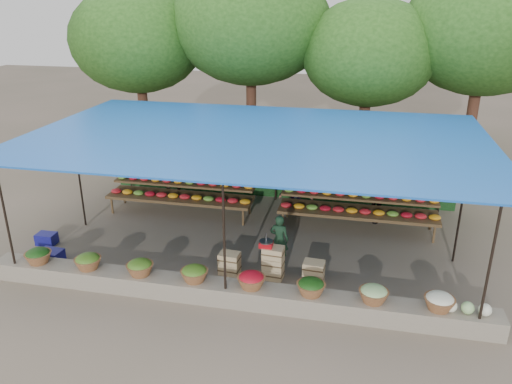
% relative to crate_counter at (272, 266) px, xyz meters
% --- Properties ---
extents(ground, '(60.00, 60.00, 0.00)m').
position_rel_crate_counter_xyz_m(ground, '(-0.72, 1.65, -0.31)').
color(ground, brown).
rests_on(ground, ground).
extents(stone_curb, '(10.60, 0.55, 0.40)m').
position_rel_crate_counter_xyz_m(stone_curb, '(-0.72, -1.10, -0.11)').
color(stone_curb, gray).
rests_on(stone_curb, ground).
extents(stall_canopy, '(10.80, 6.60, 2.82)m').
position_rel_crate_counter_xyz_m(stall_canopy, '(-0.72, 1.72, 2.37)').
color(stall_canopy, black).
rests_on(stall_canopy, ground).
extents(produce_baskets, '(8.98, 0.58, 0.34)m').
position_rel_crate_counter_xyz_m(produce_baskets, '(-0.82, -1.10, 0.25)').
color(produce_baskets, brown).
rests_on(produce_baskets, stone_curb).
extents(netting_backdrop, '(10.60, 0.06, 2.50)m').
position_rel_crate_counter_xyz_m(netting_backdrop, '(-0.72, 4.80, 0.94)').
color(netting_backdrop, '#1A481F').
rests_on(netting_backdrop, ground).
extents(tree_row, '(16.51, 5.50, 7.12)m').
position_rel_crate_counter_xyz_m(tree_row, '(-0.22, 7.74, 4.39)').
color(tree_row, '#3D2016').
rests_on(tree_row, ground).
extents(fruit_table_left, '(4.21, 0.95, 0.93)m').
position_rel_crate_counter_xyz_m(fruit_table_left, '(-3.21, 3.01, 0.30)').
color(fruit_table_left, '#503B20').
rests_on(fruit_table_left, ground).
extents(fruit_table_right, '(4.21, 0.95, 0.93)m').
position_rel_crate_counter_xyz_m(fruit_table_right, '(1.79, 3.01, 0.30)').
color(fruit_table_right, '#503B20').
rests_on(fruit_table_right, ground).
extents(crate_counter, '(2.37, 0.37, 0.77)m').
position_rel_crate_counter_xyz_m(crate_counter, '(0.00, 0.00, 0.00)').
color(crate_counter, tan).
rests_on(crate_counter, ground).
extents(weighing_scale, '(0.30, 0.30, 0.32)m').
position_rel_crate_counter_xyz_m(weighing_scale, '(-0.13, 0.00, 0.54)').
color(weighing_scale, red).
rests_on(weighing_scale, crate_counter).
extents(vendor_seated, '(0.47, 0.33, 1.23)m').
position_rel_crate_counter_xyz_m(vendor_seated, '(0.04, 0.70, 0.30)').
color(vendor_seated, '#173420').
rests_on(vendor_seated, ground).
extents(customer_left, '(1.00, 0.85, 1.80)m').
position_rel_crate_counter_xyz_m(customer_left, '(-3.78, 4.02, 0.59)').
color(customer_left, slate).
rests_on(customer_left, ground).
extents(customer_mid, '(1.00, 0.62, 1.49)m').
position_rel_crate_counter_xyz_m(customer_mid, '(0.03, 3.60, 0.44)').
color(customer_mid, slate).
rests_on(customer_mid, ground).
extents(customer_right, '(0.96, 0.91, 1.60)m').
position_rel_crate_counter_xyz_m(customer_right, '(2.26, 3.61, 0.49)').
color(customer_right, slate).
rests_on(customer_right, ground).
extents(blue_crate_front, '(0.56, 0.42, 0.32)m').
position_rel_crate_counter_xyz_m(blue_crate_front, '(-5.21, -0.41, -0.15)').
color(blue_crate_front, navy).
rests_on(blue_crate_front, ground).
extents(blue_crate_back, '(0.48, 0.35, 0.28)m').
position_rel_crate_counter_xyz_m(blue_crate_back, '(-5.89, 0.43, -0.17)').
color(blue_crate_back, navy).
rests_on(blue_crate_back, ground).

